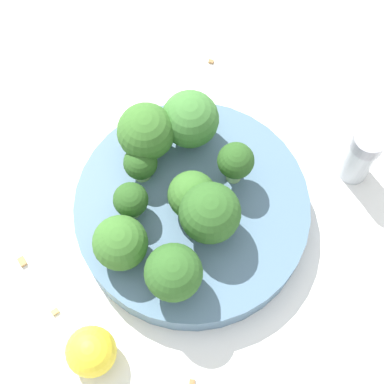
% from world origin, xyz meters
% --- Properties ---
extents(ground_plane, '(3.00, 3.00, 0.00)m').
position_xyz_m(ground_plane, '(0.00, 0.00, 0.00)').
color(ground_plane, white).
extents(bowl, '(0.23, 0.23, 0.03)m').
position_xyz_m(bowl, '(0.00, 0.00, 0.02)').
color(bowl, slate).
rests_on(bowl, ground_plane).
extents(broccoli_floret_0, '(0.03, 0.03, 0.04)m').
position_xyz_m(broccoli_floret_0, '(0.03, 0.05, 0.06)').
color(broccoli_floret_0, '#84AD66').
rests_on(broccoli_floret_0, bowl).
extents(broccoli_floret_1, '(0.05, 0.05, 0.05)m').
position_xyz_m(broccoli_floret_1, '(0.00, -0.00, 0.06)').
color(broccoli_floret_1, '#7A9E5B').
rests_on(broccoli_floret_1, bowl).
extents(broccoli_floret_2, '(0.03, 0.03, 0.04)m').
position_xyz_m(broccoli_floret_2, '(0.06, 0.02, 0.06)').
color(broccoli_floret_2, '#8EB770').
rests_on(broccoli_floret_2, bowl).
extents(broccoli_floret_3, '(0.05, 0.05, 0.05)m').
position_xyz_m(broccoli_floret_3, '(0.00, 0.08, 0.06)').
color(broccoli_floret_3, '#7A9E5B').
rests_on(broccoli_floret_3, bowl).
extents(broccoli_floret_4, '(0.05, 0.05, 0.07)m').
position_xyz_m(broccoli_floret_4, '(0.07, 0.00, 0.07)').
color(broccoli_floret_4, '#8EB770').
rests_on(broccoli_floret_4, bowl).
extents(broccoli_floret_5, '(0.06, 0.06, 0.07)m').
position_xyz_m(broccoli_floret_5, '(-0.03, -0.00, 0.07)').
color(broccoli_floret_5, '#8EB770').
rests_on(broccoli_floret_5, bowl).
extents(broccoli_floret_6, '(0.06, 0.06, 0.06)m').
position_xyz_m(broccoli_floret_6, '(0.06, -0.04, 0.07)').
color(broccoli_floret_6, '#84AD66').
rests_on(broccoli_floret_6, bowl).
extents(broccoli_floret_7, '(0.03, 0.03, 0.05)m').
position_xyz_m(broccoli_floret_7, '(-0.00, -0.05, 0.07)').
color(broccoli_floret_7, '#8EB770').
rests_on(broccoli_floret_7, bowl).
extents(broccoli_floret_8, '(0.05, 0.05, 0.06)m').
position_xyz_m(broccoli_floret_8, '(-0.05, 0.06, 0.07)').
color(broccoli_floret_8, '#8EB770').
rests_on(broccoli_floret_8, bowl).
extents(pepper_shaker, '(0.03, 0.03, 0.08)m').
position_xyz_m(pepper_shaker, '(-0.06, -0.16, 0.04)').
color(pepper_shaker, '#B2B7BC').
rests_on(pepper_shaker, ground_plane).
extents(lemon_wedge, '(0.05, 0.05, 0.05)m').
position_xyz_m(lemon_wedge, '(-0.06, 0.15, 0.02)').
color(lemon_wedge, yellow).
rests_on(lemon_wedge, ground_plane).
extents(almond_crumb_0, '(0.01, 0.01, 0.01)m').
position_xyz_m(almond_crumb_0, '(0.14, -0.13, 0.00)').
color(almond_crumb_0, olive).
rests_on(almond_crumb_0, ground_plane).
extents(almond_crumb_1, '(0.01, 0.01, 0.01)m').
position_xyz_m(almond_crumb_1, '(0.06, 0.16, 0.00)').
color(almond_crumb_1, '#AD7F4C').
rests_on(almond_crumb_1, ground_plane).
extents(almond_crumb_2, '(0.01, 0.01, 0.01)m').
position_xyz_m(almond_crumb_2, '(-0.13, 0.10, 0.00)').
color(almond_crumb_2, olive).
rests_on(almond_crumb_2, ground_plane).
extents(almond_crumb_3, '(0.01, 0.01, 0.01)m').
position_xyz_m(almond_crumb_3, '(-0.00, 0.16, 0.00)').
color(almond_crumb_3, tan).
rests_on(almond_crumb_3, ground_plane).
extents(almond_crumb_4, '(0.01, 0.01, 0.01)m').
position_xyz_m(almond_crumb_4, '(0.10, -0.09, 0.00)').
color(almond_crumb_4, olive).
rests_on(almond_crumb_4, ground_plane).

